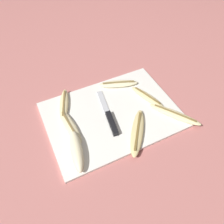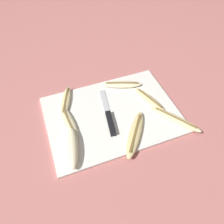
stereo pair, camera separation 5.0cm
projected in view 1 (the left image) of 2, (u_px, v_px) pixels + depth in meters
ground_plane at (112, 115)px, 0.87m from camera, size 4.00×4.00×0.00m
cutting_board at (112, 115)px, 0.86m from camera, size 0.51×0.37×0.01m
knife at (110, 119)px, 0.83m from camera, size 0.06×0.24×0.02m
banana_mellow_near at (147, 97)px, 0.90m from camera, size 0.09×0.16×0.02m
banana_bright_far at (77, 151)px, 0.73m from camera, size 0.07×0.17×0.04m
banana_ripe_center at (64, 104)px, 0.88m from camera, size 0.09×0.17×0.02m
banana_pale_long at (118, 84)px, 0.95m from camera, size 0.18×0.10×0.02m
banana_soft_right at (175, 114)px, 0.84m from camera, size 0.15×0.19×0.02m
banana_spotted_left at (137, 132)px, 0.79m from camera, size 0.16×0.19×0.02m
banana_cream_curved at (70, 126)px, 0.81m from camera, size 0.05×0.18×0.02m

